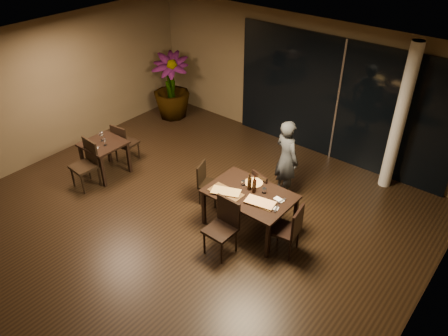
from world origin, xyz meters
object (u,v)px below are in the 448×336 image
(main_table, at_px, (250,197))
(chair_main_far, at_px, (263,189))
(diner, at_px, (286,159))
(bottle_b, at_px, (254,186))
(chair_main_left, at_px, (206,181))
(bottle_c, at_px, (254,184))
(chair_main_right, at_px, (290,228))
(chair_main_near, at_px, (224,224))
(chair_side_near, at_px, (87,161))
(potted_plant, at_px, (171,86))
(chair_side_far, at_px, (123,142))
(bottle_a, at_px, (249,182))
(side_table, at_px, (104,148))

(main_table, distance_m, chair_main_far, 0.61)
(diner, bearing_deg, bottle_b, 114.80)
(chair_main_left, relative_size, bottle_c, 2.78)
(main_table, relative_size, chair_main_left, 1.79)
(chair_main_left, bearing_deg, bottle_c, -108.84)
(chair_main_right, bearing_deg, chair_main_near, -63.61)
(chair_main_left, xyz_separation_m, diner, (1.03, 1.18, 0.34))
(chair_main_near, xyz_separation_m, bottle_c, (-0.00, 0.85, 0.34))
(chair_side_near, xyz_separation_m, potted_plant, (-0.91, 3.34, 0.29))
(chair_main_near, bearing_deg, chair_side_near, -174.83)
(diner, xyz_separation_m, potted_plant, (-4.18, 1.07, 0.05))
(chair_main_near, distance_m, diner, 2.04)
(chair_side_far, height_order, bottle_a, bottle_a)
(diner, bearing_deg, potted_plant, 5.69)
(chair_main_right, bearing_deg, main_table, -106.16)
(main_table, bearing_deg, bottle_a, 132.66)
(potted_plant, bearing_deg, main_table, -29.00)
(main_table, xyz_separation_m, side_table, (-3.40, -0.50, -0.05))
(side_table, xyz_separation_m, bottle_b, (3.43, 0.56, 0.25))
(bottle_b, bearing_deg, chair_main_left, 177.49)
(chair_main_left, relative_size, chair_side_near, 0.83)
(bottle_b, bearing_deg, bottle_c, 113.38)
(main_table, distance_m, bottle_b, 0.21)
(chair_main_right, distance_m, bottle_a, 1.07)
(chair_main_near, bearing_deg, chair_side_far, 168.20)
(side_table, xyz_separation_m, chair_main_far, (3.30, 1.06, -0.14))
(main_table, xyz_separation_m, bottle_a, (-0.08, 0.08, 0.24))
(side_table, distance_m, bottle_a, 3.39)
(chair_main_left, distance_m, chair_side_near, 2.49)
(chair_main_right, distance_m, chair_side_far, 4.36)
(main_table, relative_size, bottle_a, 4.67)
(chair_main_right, xyz_separation_m, chair_side_near, (-4.24, -0.87, 0.03))
(chair_main_right, height_order, potted_plant, potted_plant)
(side_table, distance_m, chair_main_near, 3.43)
(main_table, distance_m, bottle_c, 0.25)
(chair_main_right, xyz_separation_m, diner, (-0.97, 1.40, 0.28))
(chair_main_far, xyz_separation_m, potted_plant, (-4.15, 1.79, 0.37))
(side_table, xyz_separation_m, potted_plant, (-0.85, 2.85, 0.23))
(chair_main_near, relative_size, bottle_b, 3.95)
(bottle_c, bearing_deg, main_table, -97.59)
(chair_main_near, height_order, bottle_b, bottle_b)
(chair_main_right, relative_size, diner, 0.59)
(chair_main_far, distance_m, diner, 0.79)
(chair_main_left, distance_m, chair_main_right, 2.01)
(chair_main_far, xyz_separation_m, bottle_c, (0.11, -0.46, 0.42))
(chair_main_left, bearing_deg, bottle_b, -111.11)
(bottle_a, distance_m, bottle_c, 0.09)
(chair_side_far, height_order, potted_plant, potted_plant)
(bottle_a, bearing_deg, chair_side_near, -161.89)
(chair_main_near, bearing_deg, potted_plant, 145.09)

